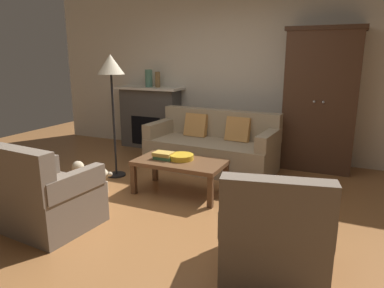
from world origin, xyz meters
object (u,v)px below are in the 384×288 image
at_px(armchair_near_left, 48,198).
at_px(armchair_near_right, 274,238).
at_px(book_stack, 164,156).
at_px(dog, 92,174).
at_px(mantel_vase_jade, 149,78).
at_px(mantel_vase_bronze, 158,80).
at_px(armoire, 320,100).
at_px(floor_lamp, 111,72).
at_px(fireplace, 150,117).
at_px(couch, 212,148).
at_px(coffee_table, 180,165).
at_px(fruit_bowl, 181,157).

xyz_separation_m(armchair_near_left, armchair_near_right, (2.17, 0.15, 0.00)).
bearing_deg(book_stack, dog, -151.77).
xyz_separation_m(mantel_vase_jade, mantel_vase_bronze, (0.18, 0.00, -0.02)).
relative_size(armoire, dog, 3.60).
relative_size(mantel_vase_jade, floor_lamp, 0.18).
relative_size(fireplace, armoire, 0.61).
bearing_deg(book_stack, floor_lamp, 166.13).
relative_size(couch, armchair_near_right, 2.16).
xyz_separation_m(book_stack, floor_lamp, (-0.91, 0.22, 1.00)).
relative_size(mantel_vase_bronze, floor_lamp, 0.16).
height_order(coffee_table, dog, coffee_table).
height_order(couch, mantel_vase_jade, mantel_vase_jade).
bearing_deg(mantel_vase_bronze, mantel_vase_jade, 180.00).
xyz_separation_m(couch, dog, (-0.99, -1.55, -0.07)).
relative_size(couch, mantel_vase_bronze, 7.19).
bearing_deg(armchair_near_right, book_stack, 143.21).
height_order(coffee_table, mantel_vase_bronze, mantel_vase_bronze).
bearing_deg(armoire, fireplace, 178.49).
distance_m(fruit_bowl, book_stack, 0.22).
height_order(armoire, armchair_near_left, armoire).
distance_m(couch, dog, 1.84).
distance_m(couch, armchair_near_right, 2.74).
relative_size(fireplace, book_stack, 4.92).
distance_m(fruit_bowl, mantel_vase_bronze, 2.37).
bearing_deg(fireplace, couch, -25.89).
height_order(book_stack, mantel_vase_jade, mantel_vase_jade).
bearing_deg(couch, mantel_vase_bronze, 151.75).
bearing_deg(armchair_near_left, couch, 73.30).
relative_size(couch, floor_lamp, 1.16).
bearing_deg(mantel_vase_bronze, couch, -28.25).
distance_m(book_stack, mantel_vase_jade, 2.40).
bearing_deg(coffee_table, dog, -156.22).
relative_size(fireplace, couch, 0.64).
bearing_deg(mantel_vase_jade, fireplace, 90.00).
relative_size(fruit_bowl, armchair_near_left, 0.34).
height_order(floor_lamp, dog, floor_lamp).
relative_size(fireplace, fruit_bowl, 4.17).
bearing_deg(book_stack, couch, 79.69).
height_order(fireplace, mantel_vase_bronze, mantel_vase_bronze).
height_order(fireplace, book_stack, fireplace).
distance_m(armoire, armchair_near_left, 3.89).
distance_m(armoire, mantel_vase_bronze, 2.78).
xyz_separation_m(armoire, armchair_near_left, (-2.18, -3.15, -0.72)).
bearing_deg(armchair_near_right, floor_lamp, 150.39).
distance_m(fruit_bowl, armchair_near_right, 1.92).
distance_m(coffee_table, fruit_bowl, 0.10).
xyz_separation_m(fruit_bowl, mantel_vase_jade, (-1.52, 1.78, 0.82)).
xyz_separation_m(coffee_table, dog, (-1.00, -0.44, -0.12)).
bearing_deg(book_stack, fruit_bowl, 17.45).
height_order(mantel_vase_bronze, dog, mantel_vase_bronze).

